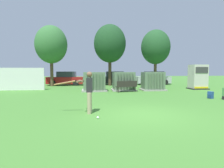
{
  "coord_description": "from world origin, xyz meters",
  "views": [
    {
      "loc": [
        -2.21,
        -7.39,
        1.81
      ],
      "look_at": [
        -0.87,
        3.5,
        1.0
      ],
      "focal_mm": 30.71,
      "sensor_mm": 36.0,
      "label": 1
    }
  ],
  "objects_px": {
    "backpack": "(210,95)",
    "transformer_mid_west": "(124,82)",
    "transformer_west": "(94,82)",
    "generator_enclosure": "(198,77)",
    "parked_car_rightmost": "(153,78)",
    "sports_ball": "(98,118)",
    "parked_car_leftmost": "(15,79)",
    "transformer_mid_east": "(153,81)",
    "park_bench": "(127,86)",
    "batter": "(88,90)",
    "parked_car_left_of_center": "(66,79)",
    "parked_car_right_of_center": "(114,78)"
  },
  "relations": [
    {
      "from": "backpack",
      "to": "transformer_mid_west",
      "type": "bearing_deg",
      "value": 131.09
    },
    {
      "from": "transformer_west",
      "to": "backpack",
      "type": "height_order",
      "value": "transformer_west"
    },
    {
      "from": "generator_enclosure",
      "to": "backpack",
      "type": "xyz_separation_m",
      "value": [
        -2.56,
        -5.7,
        -0.92
      ]
    },
    {
      "from": "generator_enclosure",
      "to": "parked_car_rightmost",
      "type": "xyz_separation_m",
      "value": [
        -2.24,
        6.17,
        -0.38
      ]
    },
    {
      "from": "sports_ball",
      "to": "backpack",
      "type": "height_order",
      "value": "backpack"
    },
    {
      "from": "transformer_west",
      "to": "parked_car_rightmost",
      "type": "height_order",
      "value": "same"
    },
    {
      "from": "parked_car_leftmost",
      "to": "transformer_mid_east",
      "type": "bearing_deg",
      "value": -26.25
    },
    {
      "from": "generator_enclosure",
      "to": "parked_car_rightmost",
      "type": "height_order",
      "value": "generator_enclosure"
    },
    {
      "from": "park_bench",
      "to": "sports_ball",
      "type": "distance_m",
      "value": 8.79
    },
    {
      "from": "batter",
      "to": "sports_ball",
      "type": "height_order",
      "value": "batter"
    },
    {
      "from": "backpack",
      "to": "parked_car_left_of_center",
      "type": "distance_m",
      "value": 15.89
    },
    {
      "from": "transformer_mid_west",
      "to": "parked_car_rightmost",
      "type": "height_order",
      "value": "same"
    },
    {
      "from": "transformer_mid_west",
      "to": "transformer_west",
      "type": "bearing_deg",
      "value": -177.02
    },
    {
      "from": "batter",
      "to": "parked_car_left_of_center",
      "type": "distance_m",
      "value": 15.41
    },
    {
      "from": "batter",
      "to": "sports_ball",
      "type": "relative_size",
      "value": 19.33
    },
    {
      "from": "transformer_west",
      "to": "transformer_mid_east",
      "type": "distance_m",
      "value": 5.18
    },
    {
      "from": "transformer_mid_east",
      "to": "parked_car_rightmost",
      "type": "height_order",
      "value": "same"
    },
    {
      "from": "parked_car_leftmost",
      "to": "sports_ball",
      "type": "bearing_deg",
      "value": -61.83
    },
    {
      "from": "sports_ball",
      "to": "parked_car_left_of_center",
      "type": "distance_m",
      "value": 16.54
    },
    {
      "from": "transformer_west",
      "to": "backpack",
      "type": "distance_m",
      "value": 8.86
    },
    {
      "from": "batter",
      "to": "parked_car_leftmost",
      "type": "distance_m",
      "value": 17.43
    },
    {
      "from": "park_bench",
      "to": "sports_ball",
      "type": "height_order",
      "value": "park_bench"
    },
    {
      "from": "generator_enclosure",
      "to": "parked_car_left_of_center",
      "type": "relative_size",
      "value": 0.54
    },
    {
      "from": "transformer_west",
      "to": "backpack",
      "type": "bearing_deg",
      "value": -35.67
    },
    {
      "from": "transformer_west",
      "to": "parked_car_left_of_center",
      "type": "bearing_deg",
      "value": 114.71
    },
    {
      "from": "parked_car_right_of_center",
      "to": "sports_ball",
      "type": "bearing_deg",
      "value": -99.5
    },
    {
      "from": "parked_car_right_of_center",
      "to": "parked_car_leftmost",
      "type": "bearing_deg",
      "value": -178.68
    },
    {
      "from": "parked_car_left_of_center",
      "to": "batter",
      "type": "bearing_deg",
      "value": -80.04
    },
    {
      "from": "sports_ball",
      "to": "parked_car_leftmost",
      "type": "height_order",
      "value": "parked_car_leftmost"
    },
    {
      "from": "park_bench",
      "to": "batter",
      "type": "distance_m",
      "value": 7.91
    },
    {
      "from": "transformer_west",
      "to": "parked_car_rightmost",
      "type": "xyz_separation_m",
      "value": [
        7.51,
        6.71,
        -0.04
      ]
    },
    {
      "from": "generator_enclosure",
      "to": "sports_ball",
      "type": "xyz_separation_m",
      "value": [
        -9.91,
        -9.89,
        -1.09
      ]
    },
    {
      "from": "transformer_mid_west",
      "to": "parked_car_right_of_center",
      "type": "bearing_deg",
      "value": 89.59
    },
    {
      "from": "parked_car_rightmost",
      "to": "transformer_west",
      "type": "bearing_deg",
      "value": -138.22
    },
    {
      "from": "backpack",
      "to": "parked_car_right_of_center",
      "type": "xyz_separation_m",
      "value": [
        -4.56,
        12.41,
        0.54
      ]
    },
    {
      "from": "parked_car_right_of_center",
      "to": "parked_car_rightmost",
      "type": "distance_m",
      "value": 4.92
    },
    {
      "from": "generator_enclosure",
      "to": "parked_car_right_of_center",
      "type": "height_order",
      "value": "generator_enclosure"
    },
    {
      "from": "parked_car_left_of_center",
      "to": "park_bench",
      "type": "bearing_deg",
      "value": -53.87
    },
    {
      "from": "park_bench",
      "to": "backpack",
      "type": "xyz_separation_m",
      "value": [
        4.57,
        -4.13,
        -0.32
      ]
    },
    {
      "from": "generator_enclosure",
      "to": "transformer_mid_east",
      "type": "bearing_deg",
      "value": -173.73
    },
    {
      "from": "sports_ball",
      "to": "backpack",
      "type": "relative_size",
      "value": 0.2
    },
    {
      "from": "batter",
      "to": "backpack",
      "type": "bearing_deg",
      "value": 22.15
    },
    {
      "from": "transformer_mid_west",
      "to": "parked_car_right_of_center",
      "type": "distance_m",
      "value": 7.12
    },
    {
      "from": "transformer_west",
      "to": "transformer_mid_west",
      "type": "distance_m",
      "value": 2.57
    },
    {
      "from": "transformer_mid_west",
      "to": "sports_ball",
      "type": "xyz_separation_m",
      "value": [
        -2.73,
        -9.49,
        -0.74
      ]
    },
    {
      "from": "transformer_mid_east",
      "to": "sports_ball",
      "type": "xyz_separation_m",
      "value": [
        -5.34,
        -9.39,
        -0.74
      ]
    },
    {
      "from": "parked_car_rightmost",
      "to": "parked_car_leftmost",
      "type": "bearing_deg",
      "value": 179.04
    },
    {
      "from": "transformer_west",
      "to": "sports_ball",
      "type": "xyz_separation_m",
      "value": [
        -0.16,
        -9.35,
        -0.74
      ]
    },
    {
      "from": "parked_car_leftmost",
      "to": "transformer_west",
      "type": "bearing_deg",
      "value": -38.1
    },
    {
      "from": "park_bench",
      "to": "parked_car_rightmost",
      "type": "xyz_separation_m",
      "value": [
        4.9,
        7.74,
        0.22
      ]
    }
  ]
}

